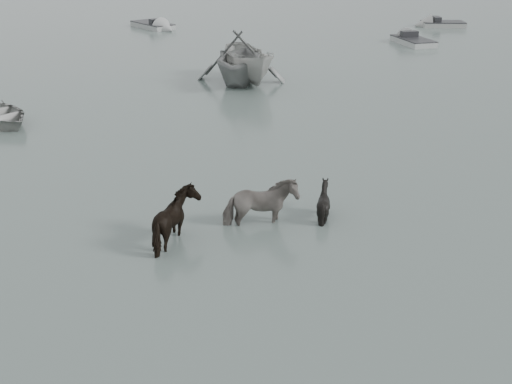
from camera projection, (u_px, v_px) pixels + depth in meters
ground at (295, 255)px, 15.44m from camera, size 140.00×140.00×0.00m
pony_pinto at (260, 196)px, 16.69m from camera, size 2.00×1.01×1.64m
pony_dark at (177, 213)px, 15.78m from camera, size 1.52×1.72×1.59m
pony_black at (324, 195)px, 17.30m from camera, size 1.42×1.35×1.24m
rowboat_trail at (240, 55)px, 31.45m from camera, size 6.25×6.61×2.75m
boat_small at (249, 63)px, 31.77m from camera, size 1.91×4.98×1.92m
skiff_port at (413, 38)px, 41.84m from camera, size 1.78×4.97×0.75m
skiff_mid at (152, 23)px, 48.23m from camera, size 3.54×5.63×0.75m
skiff_star at (443, 22)px, 48.79m from camera, size 4.65×2.87×0.75m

